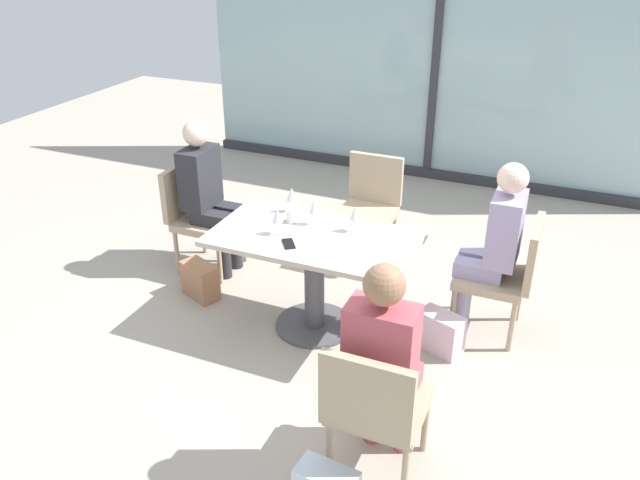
{
  "coord_description": "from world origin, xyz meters",
  "views": [
    {
      "loc": [
        1.52,
        -3.48,
        2.66
      ],
      "look_at": [
        0.0,
        0.1,
        0.65
      ],
      "focal_mm": 35.83,
      "sensor_mm": 36.0,
      "label": 1
    }
  ],
  "objects": [
    {
      "name": "ground_plane",
      "position": [
        0.0,
        0.0,
        0.0
      ],
      "size": [
        12.0,
        12.0,
        0.0
      ],
      "primitive_type": "plane",
      "color": "#A89E8E"
    },
    {
      "name": "window_wall_backdrop",
      "position": [
        0.0,
        3.2,
        1.21
      ],
      "size": [
        5.22,
        0.1,
        2.7
      ],
      "color": "#9AB7BC",
      "rests_on": "ground_plane"
    },
    {
      "name": "dining_table_main",
      "position": [
        0.0,
        0.0,
        0.54
      ],
      "size": [
        1.38,
        0.76,
        0.73
      ],
      "color": "#BCB29E",
      "rests_on": "ground_plane"
    },
    {
      "name": "chair_front_right",
      "position": [
        0.83,
        -1.15,
        0.5
      ],
      "size": [
        0.46,
        0.5,
        0.87
      ],
      "color": "tan",
      "rests_on": "ground_plane"
    },
    {
      "name": "chair_far_left",
      "position": [
        -1.23,
        0.45,
        0.5
      ],
      "size": [
        0.5,
        0.46,
        0.87
      ],
      "color": "tan",
      "rests_on": "ground_plane"
    },
    {
      "name": "chair_far_right",
      "position": [
        1.23,
        0.45,
        0.5
      ],
      "size": [
        0.5,
        0.46,
        0.87
      ],
      "color": "tan",
      "rests_on": "ground_plane"
    },
    {
      "name": "chair_near_window",
      "position": [
        0.0,
        1.15,
        0.5
      ],
      "size": [
        0.46,
        0.51,
        0.87
      ],
      "color": "tan",
      "rests_on": "ground_plane"
    },
    {
      "name": "person_front_right",
      "position": [
        0.83,
        -1.04,
        0.7
      ],
      "size": [
        0.34,
        0.39,
        1.26
      ],
      "color": "#B24C56",
      "rests_on": "ground_plane"
    },
    {
      "name": "person_far_left",
      "position": [
        -1.12,
        0.45,
        0.7
      ],
      "size": [
        0.39,
        0.34,
        1.26
      ],
      "color": "#28282D",
      "rests_on": "ground_plane"
    },
    {
      "name": "person_far_right",
      "position": [
        1.12,
        0.45,
        0.7
      ],
      "size": [
        0.39,
        0.34,
        1.26
      ],
      "color": "#9E93B7",
      "rests_on": "ground_plane"
    },
    {
      "name": "wine_glass_0",
      "position": [
        -0.07,
        0.16,
        0.86
      ],
      "size": [
        0.07,
        0.07,
        0.18
      ],
      "color": "silver",
      "rests_on": "dining_table_main"
    },
    {
      "name": "wine_glass_1",
      "position": [
        0.22,
        0.17,
        0.86
      ],
      "size": [
        0.07,
        0.07,
        0.18
      ],
      "color": "silver",
      "rests_on": "dining_table_main"
    },
    {
      "name": "wine_glass_2",
      "position": [
        -0.3,
        0.29,
        0.86
      ],
      "size": [
        0.07,
        0.07,
        0.18
      ],
      "color": "silver",
      "rests_on": "dining_table_main"
    },
    {
      "name": "wine_glass_3",
      "position": [
        -0.23,
        -0.07,
        0.86
      ],
      "size": [
        0.07,
        0.07,
        0.18
      ],
      "color": "silver",
      "rests_on": "dining_table_main"
    },
    {
      "name": "coffee_cup",
      "position": [
        -0.23,
        0.13,
        0.78
      ],
      "size": [
        0.08,
        0.08,
        0.09
      ],
      "primitive_type": "cylinder",
      "color": "white",
      "rests_on": "dining_table_main"
    },
    {
      "name": "cell_phone_on_table",
      "position": [
        -0.1,
        -0.18,
        0.73
      ],
      "size": [
        0.14,
        0.16,
        0.01
      ],
      "primitive_type": "cube",
      "rotation": [
        0.0,
        0.0,
        0.62
      ],
      "color": "black",
      "rests_on": "dining_table_main"
    },
    {
      "name": "handbag_1",
      "position": [
        -0.97,
        0.03,
        0.14
      ],
      "size": [
        0.34,
        0.26,
        0.28
      ],
      "primitive_type": "cube",
      "rotation": [
        0.0,
        0.0,
        -0.39
      ],
      "color": "#A3704C",
      "rests_on": "ground_plane"
    },
    {
      "name": "handbag_2",
      "position": [
        0.89,
        0.08,
        0.14
      ],
      "size": [
        0.34,
        0.25,
        0.28
      ],
      "primitive_type": "cube",
      "rotation": [
        0.0,
        0.0,
        -0.35
      ],
      "color": "beige",
      "rests_on": "ground_plane"
    }
  ]
}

